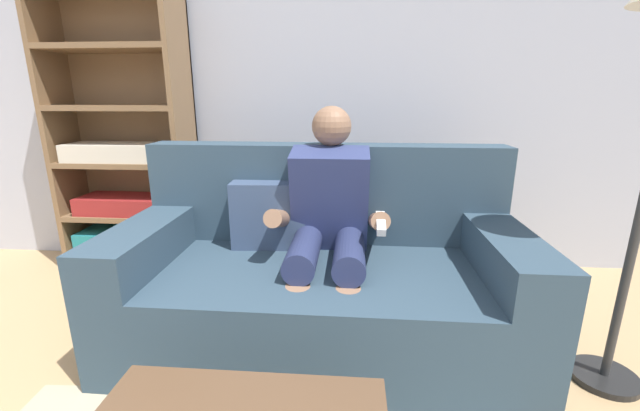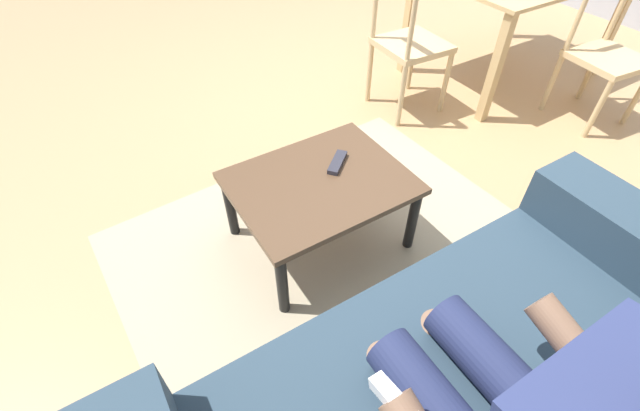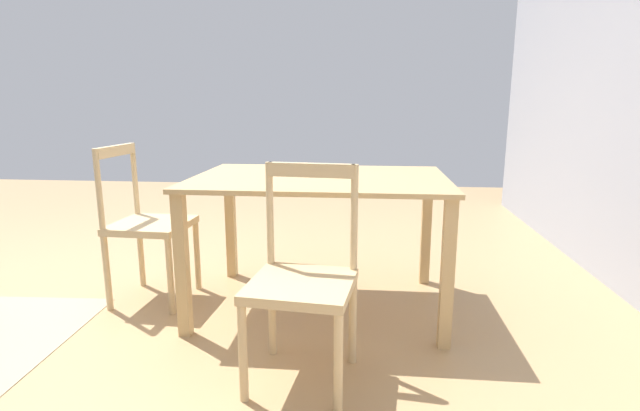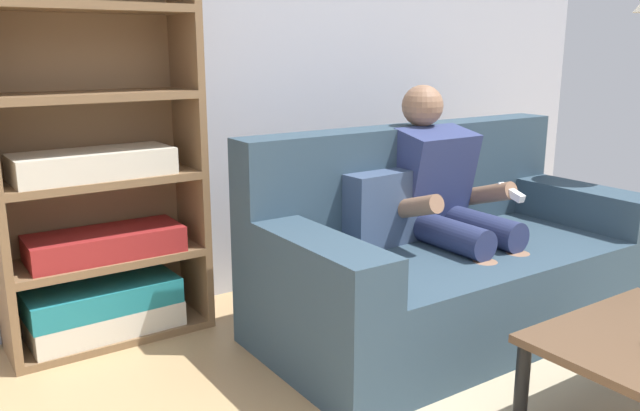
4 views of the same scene
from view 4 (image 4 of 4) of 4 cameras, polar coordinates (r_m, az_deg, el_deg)
wall_back at (r=3.46m, az=-13.94°, el=11.92°), size 6.41×0.12×2.56m
couch at (r=3.30m, az=10.91°, el=-4.62°), size 1.97×0.96×0.97m
person_lounging at (r=3.28m, az=11.15°, el=0.15°), size 0.59×0.87×1.18m
bookshelf at (r=3.16m, az=-18.97°, el=1.62°), size 0.92×0.36×1.93m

